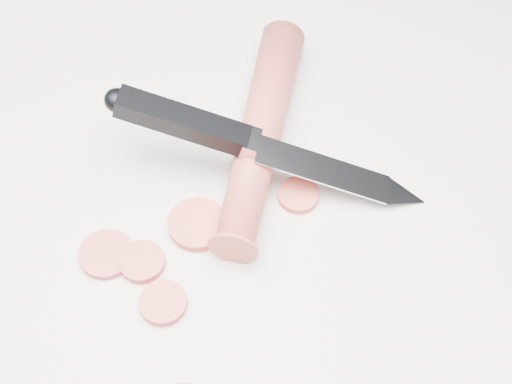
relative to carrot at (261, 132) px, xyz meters
name	(u,v)px	position (x,y,z in m)	size (l,w,h in m)	color
ground	(169,237)	(-0.09, -0.06, -0.02)	(2.40, 2.40, 0.00)	silver
carrot	(261,132)	(0.00, 0.00, 0.00)	(0.03, 0.03, 0.20)	#BE3D3A
carrot_slice_0	(298,195)	(0.01, -0.05, -0.01)	(0.03, 0.03, 0.01)	#CD483B
carrot_slice_1	(106,254)	(-0.13, -0.06, -0.01)	(0.04, 0.04, 0.01)	#CD483B
carrot_slice_3	(163,303)	(-0.10, -0.10, -0.01)	(0.03, 0.03, 0.01)	#CD483B
carrot_slice_4	(142,262)	(-0.11, -0.07, -0.01)	(0.03, 0.03, 0.01)	#CD483B
carrot_slice_5	(197,224)	(-0.06, -0.05, -0.01)	(0.04, 0.04, 0.01)	#CD483B
kitchen_knife	(269,146)	(0.00, -0.03, 0.02)	(0.22, 0.13, 0.07)	silver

